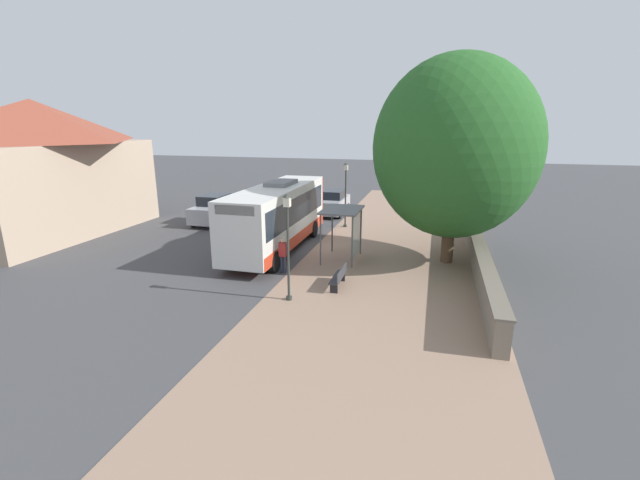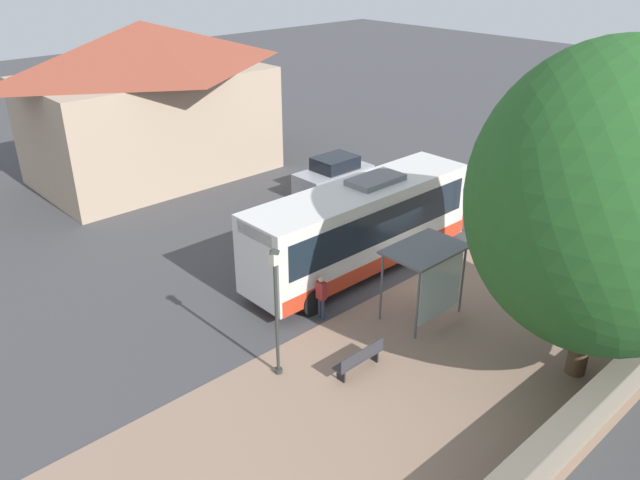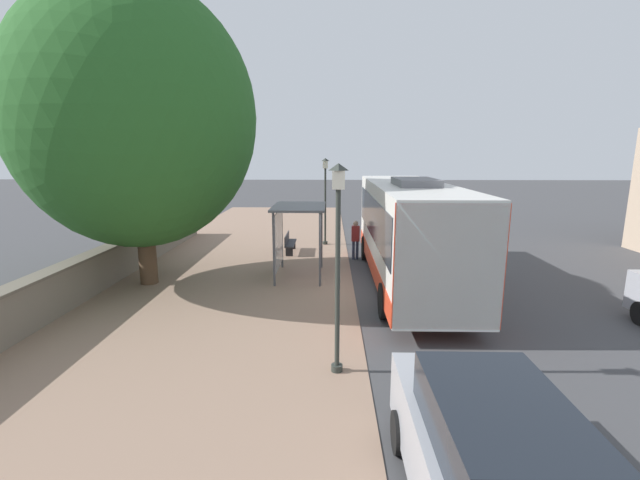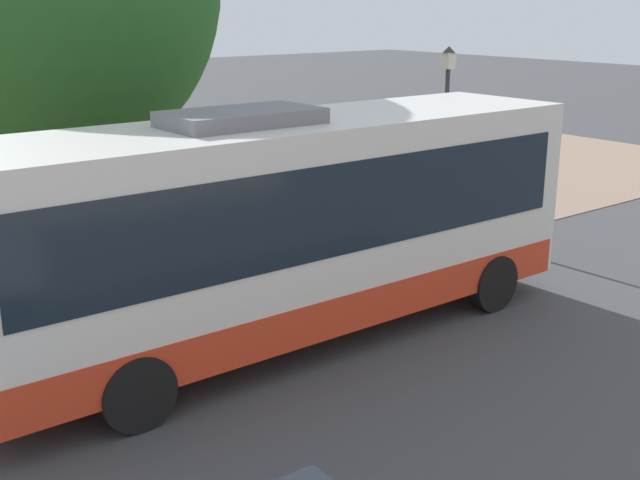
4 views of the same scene
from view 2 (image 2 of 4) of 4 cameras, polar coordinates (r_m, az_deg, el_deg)
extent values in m
plane|color=#424244|center=(24.42, 8.16, -3.55)|extent=(120.00, 120.00, 0.00)
cube|color=#937560|center=(22.33, 17.11, -7.60)|extent=(9.00, 44.00, 0.02)
cube|color=slate|center=(20.76, 26.94, -10.30)|extent=(0.50, 20.00, 1.23)
cube|color=tan|center=(35.24, -15.11, 10.12)|extent=(7.45, 11.99, 5.63)
pyramid|color=brown|center=(34.41, -15.92, 16.65)|extent=(8.05, 12.59, 2.53)
cube|color=silver|center=(24.04, 3.73, 1.45)|extent=(2.47, 10.13, 3.04)
cube|color=black|center=(23.88, 3.76, 2.31)|extent=(2.51, 9.32, 1.34)
cube|color=red|center=(24.57, 3.65, -1.13)|extent=(2.51, 9.93, 0.61)
cube|color=red|center=(27.64, 11.01, 4.37)|extent=(2.51, 0.06, 2.92)
cube|color=black|center=(20.50, -5.97, 0.57)|extent=(1.85, 0.08, 0.43)
cube|color=slate|center=(23.93, 5.11, 5.51)|extent=(1.23, 2.23, 0.22)
cylinder|color=black|center=(21.81, -0.69, -5.63)|extent=(0.30, 1.00, 1.00)
cylinder|color=black|center=(23.34, -4.49, -3.43)|extent=(0.30, 1.00, 1.00)
cylinder|color=black|center=(26.19, 10.24, -0.33)|extent=(0.30, 1.00, 1.00)
cylinder|color=black|center=(27.48, 6.46, 1.24)|extent=(0.30, 1.00, 1.00)
cylinder|color=#515459|center=(22.85, 9.73, -2.20)|extent=(0.08, 0.08, 2.56)
cylinder|color=#515459|center=(21.19, 5.64, -4.33)|extent=(0.08, 0.08, 2.56)
cylinder|color=#515459|center=(22.07, 12.89, -3.59)|extent=(0.08, 0.08, 2.56)
cylinder|color=#515459|center=(20.35, 8.91, -5.93)|extent=(0.08, 0.08, 2.56)
cube|color=#515459|center=(20.97, 9.60, -0.83)|extent=(1.86, 2.72, 0.08)
cube|color=silver|center=(21.14, 10.97, -4.40)|extent=(0.03, 2.18, 2.05)
cylinder|color=#2D3347|center=(21.54, 0.26, -6.37)|extent=(0.12, 0.12, 0.81)
cylinder|color=#2D3347|center=(21.64, -0.03, -6.20)|extent=(0.12, 0.12, 0.81)
cube|color=maroon|center=(21.21, 0.12, -4.62)|extent=(0.34, 0.22, 0.65)
sphere|color=tan|center=(20.99, 0.12, -3.59)|extent=(0.22, 0.22, 0.22)
cube|color=#333338|center=(19.21, 3.50, -10.77)|extent=(0.40, 1.81, 0.06)
cube|color=#333338|center=(18.98, 3.90, -10.44)|extent=(0.04, 1.81, 0.40)
cube|color=black|center=(19.78, 4.97, -10.43)|extent=(0.32, 0.06, 0.45)
cube|color=black|center=(18.94, 1.93, -12.22)|extent=(0.32, 0.06, 0.45)
cylinder|color=#2D332D|center=(27.99, 16.15, -0.16)|extent=(0.24, 0.24, 0.16)
cylinder|color=#2D332D|center=(27.27, 16.62, 3.29)|extent=(0.10, 0.10, 3.81)
cube|color=silver|center=(26.57, 17.19, 7.43)|extent=(0.24, 0.24, 0.35)
pyramid|color=#2D332D|center=(26.50, 17.26, 7.93)|extent=(0.28, 0.28, 0.14)
cylinder|color=#2D332D|center=(19.36, -3.81, -11.84)|extent=(0.24, 0.24, 0.16)
cylinder|color=#2D332D|center=(18.31, -3.98, -7.38)|extent=(0.10, 0.10, 3.76)
cube|color=silver|center=(17.26, -4.18, -1.67)|extent=(0.24, 0.24, 0.35)
pyramid|color=#2D332D|center=(17.15, -4.21, -0.95)|extent=(0.28, 0.28, 0.14)
cylinder|color=brown|center=(19.93, 23.07, -7.06)|extent=(0.60, 0.60, 3.51)
ellipsoid|color=#265B23|center=(18.25, 25.17, 3.28)|extent=(7.75, 7.75, 8.53)
cube|color=#9EA0A8|center=(31.62, 17.44, 4.06)|extent=(1.71, 4.47, 0.98)
cube|color=black|center=(31.44, 17.74, 5.45)|extent=(1.45, 2.33, 0.61)
cylinder|color=black|center=(30.23, 17.19, 2.19)|extent=(0.22, 0.64, 0.64)
cylinder|color=black|center=(30.98, 14.68, 3.09)|extent=(0.22, 0.64, 0.64)
cylinder|color=black|center=(32.64, 19.86, 3.55)|extent=(0.22, 0.64, 0.64)
cylinder|color=black|center=(33.33, 17.47, 4.37)|extent=(0.22, 0.64, 0.64)
cube|color=#9EA0A8|center=(31.86, 1.25, 5.55)|extent=(1.87, 4.07, 1.07)
cube|color=black|center=(31.63, 1.39, 7.05)|extent=(1.59, 2.11, 0.66)
cylinder|color=black|center=(30.59, 0.60, 3.68)|extent=(0.22, 0.64, 0.64)
cylinder|color=black|center=(31.81, -1.60, 4.57)|extent=(0.22, 0.64, 0.64)
cylinder|color=black|center=(32.33, 4.03, 4.88)|extent=(0.22, 0.64, 0.64)
cylinder|color=black|center=(33.49, 1.82, 5.69)|extent=(0.22, 0.64, 0.64)
camera|label=1|loc=(10.10, -68.24, -23.72)|focal=24.00mm
camera|label=3|loc=(33.54, 25.02, 10.79)|focal=24.00mm
camera|label=4|loc=(34.28, 0.08, 14.57)|focal=45.00mm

